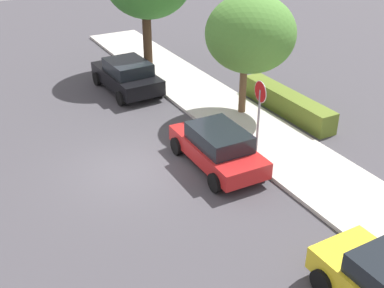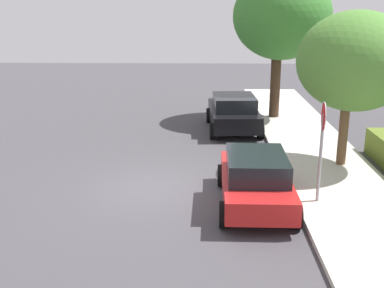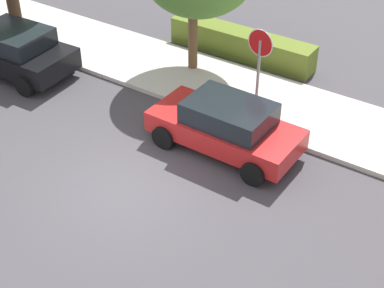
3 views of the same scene
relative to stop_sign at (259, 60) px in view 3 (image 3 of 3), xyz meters
name	(u,v)px [view 3 (image 3 of 3)]	position (x,y,z in m)	size (l,w,h in m)	color
ground_plane	(128,189)	(-1.11, -4.36, -1.91)	(60.00, 60.00, 0.00)	#423F44
sidewalk_curb	(237,93)	(-1.11, 0.93, -1.84)	(32.00, 3.01, 0.14)	beige
stop_sign	(259,60)	(0.00, 0.00, 0.00)	(0.76, 0.10, 2.79)	gray
parked_car_red	(226,126)	(0.01, -1.64, -1.17)	(4.00, 1.97, 1.43)	red
parked_car_black	(12,50)	(-7.80, -1.77, -1.14)	(4.20, 2.25, 1.50)	black
front_yard_hedge	(241,44)	(-2.31, 3.20, -1.46)	(5.14, 0.84, 0.90)	olive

